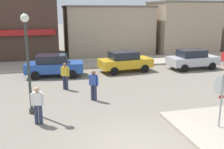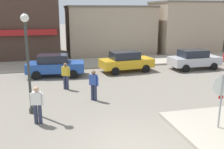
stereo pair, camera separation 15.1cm
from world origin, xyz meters
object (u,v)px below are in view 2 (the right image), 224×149
at_px(parked_car_third, 194,59).
at_px(pedestrian_crossing_far, 66,75).
at_px(pedestrian_kerb_side, 94,84).
at_px(pedestrian_crossing_near, 37,104).
at_px(stop_sign, 221,94).
at_px(parked_car_second, 126,61).
at_px(lamp_post, 27,50).
at_px(parked_car_nearest, 55,65).

height_order(parked_car_third, pedestrian_crossing_far, pedestrian_crossing_far).
distance_m(parked_car_third, pedestrian_kerb_side, 10.57).
bearing_deg(pedestrian_crossing_far, pedestrian_crossing_near, -107.81).
bearing_deg(stop_sign, pedestrian_crossing_far, 127.49).
bearing_deg(pedestrian_crossing_near, pedestrian_kerb_side, 39.97).
bearing_deg(parked_car_second, pedestrian_crossing_near, -127.48).
distance_m(parked_car_third, pedestrian_crossing_near, 14.15).
distance_m(stop_sign, pedestrian_crossing_far, 8.89).
height_order(lamp_post, parked_car_third, lamp_post).
relative_size(lamp_post, parked_car_second, 1.09).
distance_m(pedestrian_crossing_far, pedestrian_kerb_side, 2.65).
bearing_deg(parked_car_third, lamp_post, -151.81).
bearing_deg(parked_car_third, pedestrian_crossing_far, -163.17).
bearing_deg(parked_car_nearest, stop_sign, -60.50).
xyz_separation_m(parked_car_nearest, pedestrian_crossing_far, (0.52, -3.42, 0.06)).
xyz_separation_m(stop_sign, pedestrian_crossing_far, (-5.40, 7.04, -0.65)).
relative_size(stop_sign, pedestrian_crossing_near, 1.43).
xyz_separation_m(stop_sign, lamp_post, (-7.22, 3.65, 1.44)).
distance_m(lamp_post, pedestrian_crossing_far, 4.38).
distance_m(pedestrian_crossing_near, pedestrian_kerb_side, 3.62).
xyz_separation_m(parked_car_nearest, parked_car_third, (10.85, -0.30, 0.00)).
bearing_deg(parked_car_third, pedestrian_crossing_near, -146.68).
distance_m(parked_car_second, pedestrian_crossing_far, 6.00).
bearing_deg(stop_sign, parked_car_nearest, 119.50).
distance_m(parked_car_nearest, pedestrian_kerb_side, 6.02).
xyz_separation_m(stop_sign, parked_car_nearest, (-5.92, 10.46, -0.71)).
relative_size(parked_car_second, pedestrian_kerb_side, 2.59).
relative_size(parked_car_second, pedestrian_crossing_near, 2.59).
height_order(parked_car_nearest, parked_car_third, same).
bearing_deg(lamp_post, parked_car_third, 28.19).
relative_size(stop_sign, parked_car_second, 0.55).
bearing_deg(pedestrian_crossing_far, stop_sign, -52.51).
bearing_deg(pedestrian_kerb_side, parked_car_third, 31.05).
bearing_deg(parked_car_second, parked_car_third, -4.68).
bearing_deg(parked_car_nearest, pedestrian_crossing_near, -96.88).
bearing_deg(parked_car_nearest, pedestrian_crossing_far, -81.37).
bearing_deg(parked_car_nearest, lamp_post, -100.81).
relative_size(pedestrian_crossing_near, pedestrian_crossing_far, 1.00).
distance_m(lamp_post, parked_car_third, 13.95).
bearing_deg(pedestrian_crossing_far, parked_car_third, 16.83).
relative_size(parked_car_third, pedestrian_crossing_near, 2.52).
bearing_deg(pedestrian_crossing_near, parked_car_nearest, 83.12).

